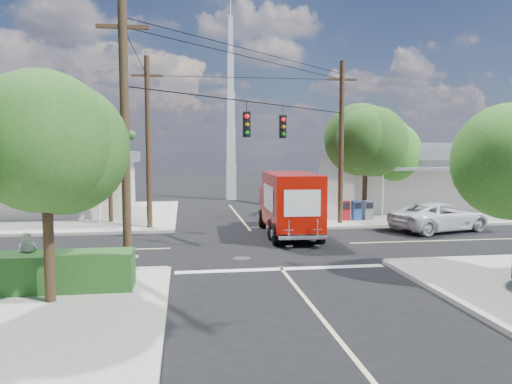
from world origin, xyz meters
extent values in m
plane|color=black|center=(0.00, 0.00, 0.00)|extent=(120.00, 120.00, 0.00)
cube|color=gray|center=(11.00, 11.00, 0.07)|extent=(14.00, 14.00, 0.14)
cube|color=#AFAA9B|center=(4.00, 11.00, 0.07)|extent=(0.25, 14.00, 0.14)
cube|color=#AFAA9B|center=(11.00, 4.00, 0.07)|extent=(14.00, 0.25, 0.14)
cube|color=gray|center=(-11.00, 11.00, 0.07)|extent=(14.00, 14.00, 0.14)
cube|color=#AFAA9B|center=(-4.00, 11.00, 0.07)|extent=(0.25, 14.00, 0.14)
cube|color=#AFAA9B|center=(-11.00, 4.00, 0.07)|extent=(14.00, 0.25, 0.14)
cube|color=#AFAA9B|center=(4.00, -11.00, 0.07)|extent=(0.25, 14.00, 0.14)
cube|color=#AFAA9B|center=(-4.00, -11.00, 0.07)|extent=(0.25, 14.00, 0.14)
cube|color=beige|center=(0.00, 10.00, 0.01)|extent=(0.12, 12.00, 0.01)
cube|color=beige|center=(0.00, -10.00, 0.01)|extent=(0.12, 12.00, 0.01)
cube|color=beige|center=(10.00, 0.00, 0.01)|extent=(12.00, 0.12, 0.01)
cube|color=beige|center=(-10.00, 0.00, 0.01)|extent=(12.00, 0.12, 0.01)
cube|color=silver|center=(0.00, -4.30, 0.01)|extent=(7.50, 0.40, 0.01)
cube|color=silver|center=(12.50, 12.00, 1.84)|extent=(11.00, 8.00, 3.40)
cube|color=slate|center=(12.50, 12.00, 3.89)|extent=(11.80, 8.80, 0.70)
cube|color=slate|center=(12.50, 12.00, 4.39)|extent=(6.05, 4.40, 0.50)
cube|color=slate|center=(12.50, 7.10, 3.04)|extent=(9.90, 1.80, 0.15)
cylinder|color=silver|center=(8.10, 6.30, 1.59)|extent=(0.12, 0.12, 2.90)
cube|color=beige|center=(-12.00, 12.50, 1.74)|extent=(10.00, 8.00, 3.20)
cube|color=slate|center=(-12.00, 12.50, 3.69)|extent=(10.80, 8.80, 0.70)
cube|color=slate|center=(-12.00, 12.50, 4.19)|extent=(5.50, 4.40, 0.50)
cube|color=slate|center=(-12.00, 7.60, 2.84)|extent=(9.00, 1.80, 0.15)
cylinder|color=silver|center=(-8.00, 6.80, 1.49)|extent=(0.12, 0.12, 2.70)
cube|color=silver|center=(0.50, 20.00, 1.50)|extent=(0.80, 0.80, 3.00)
cube|color=silver|center=(0.50, 20.00, 4.50)|extent=(0.70, 0.70, 3.00)
cube|color=silver|center=(0.50, 20.00, 7.50)|extent=(0.60, 0.60, 3.00)
cube|color=silver|center=(0.50, 20.00, 10.50)|extent=(0.50, 0.50, 3.00)
cube|color=silver|center=(0.50, 20.00, 13.50)|extent=(0.40, 0.40, 3.00)
cylinder|color=silver|center=(0.50, 20.00, 16.00)|extent=(0.10, 0.10, 2.00)
cylinder|color=#422D1C|center=(-7.00, -7.50, 2.00)|extent=(0.28, 0.28, 3.71)
sphere|color=#24511A|center=(-7.00, -7.50, 4.32)|extent=(3.71, 3.71, 3.71)
sphere|color=#24511A|center=(-7.40, -7.30, 4.55)|extent=(3.02, 3.02, 3.02)
sphere|color=#24511A|center=(-6.65, -7.80, 4.20)|extent=(3.25, 3.25, 3.25)
cylinder|color=#422D1C|center=(7.20, 6.80, 2.19)|extent=(0.28, 0.28, 4.10)
sphere|color=#24511A|center=(7.20, 6.80, 4.75)|extent=(4.10, 4.10, 4.10)
sphere|color=#24511A|center=(6.80, 7.00, 5.00)|extent=(3.33, 3.33, 3.33)
sphere|color=#24511A|center=(7.55, 6.50, 4.62)|extent=(3.58, 3.58, 3.58)
cylinder|color=#422D1C|center=(9.80, 9.00, 1.93)|extent=(0.28, 0.28, 3.58)
sphere|color=#2C691D|center=(9.80, 9.00, 4.17)|extent=(3.58, 3.58, 3.58)
sphere|color=#2C691D|center=(9.40, 9.20, 4.40)|extent=(2.91, 2.91, 2.91)
sphere|color=#2C691D|center=(10.15, 8.70, 4.06)|extent=(3.14, 3.14, 3.14)
sphere|color=#2C691D|center=(6.60, -7.00, 4.24)|extent=(2.81, 2.81, 2.81)
cylinder|color=#422D1C|center=(-7.50, 7.50, 2.64)|extent=(0.24, 0.24, 5.00)
cone|color=#2F6F2A|center=(-6.60, 7.50, 5.24)|extent=(0.50, 2.06, 0.98)
cone|color=#2F6F2A|center=(-6.94, 8.20, 5.24)|extent=(1.92, 1.68, 0.98)
cone|color=#2F6F2A|center=(-7.70, 8.38, 5.24)|extent=(2.12, 0.95, 0.98)
cone|color=#2F6F2A|center=(-8.31, 7.89, 5.24)|extent=(1.34, 2.07, 0.98)
cone|color=#2F6F2A|center=(-8.31, 7.11, 5.24)|extent=(1.34, 2.07, 0.98)
cone|color=#2F6F2A|center=(-7.70, 6.62, 5.24)|extent=(2.12, 0.95, 0.98)
cone|color=#2F6F2A|center=(-6.94, 6.80, 5.24)|extent=(1.92, 1.68, 0.98)
cylinder|color=#422D1C|center=(-9.50, 9.00, 2.44)|extent=(0.24, 0.24, 4.60)
cone|color=#2F6F2A|center=(-8.60, 9.00, 4.84)|extent=(0.50, 2.06, 0.98)
cone|color=#2F6F2A|center=(-8.94, 9.70, 4.84)|extent=(1.92, 1.68, 0.98)
cone|color=#2F6F2A|center=(-9.70, 9.88, 4.84)|extent=(2.12, 0.95, 0.98)
cone|color=#2F6F2A|center=(-10.31, 9.39, 4.84)|extent=(1.34, 2.07, 0.98)
cone|color=#2F6F2A|center=(-10.31, 8.61, 4.84)|extent=(1.34, 2.07, 0.98)
cone|color=#2F6F2A|center=(-9.70, 8.12, 4.84)|extent=(2.12, 0.95, 0.98)
cone|color=#2F6F2A|center=(-8.94, 8.30, 4.84)|extent=(1.92, 1.68, 0.98)
cylinder|color=#473321|center=(-5.20, -5.20, 4.50)|extent=(0.28, 0.28, 9.00)
cube|color=#473321|center=(-5.20, -5.20, 8.00)|extent=(1.60, 0.12, 0.12)
cylinder|color=#473321|center=(5.20, 5.20, 4.50)|extent=(0.28, 0.28, 9.00)
cube|color=#473321|center=(5.20, 5.20, 8.00)|extent=(1.60, 0.12, 0.12)
cylinder|color=#473321|center=(-5.20, 5.20, 4.50)|extent=(0.28, 0.28, 9.00)
cube|color=#473321|center=(-5.20, 5.20, 8.00)|extent=(1.60, 0.12, 0.12)
cylinder|color=black|center=(0.00, 0.00, 6.20)|extent=(10.43, 10.43, 0.04)
cube|color=black|center=(-0.80, -0.80, 5.25)|extent=(0.30, 0.24, 1.05)
sphere|color=red|center=(-0.80, -0.94, 5.58)|extent=(0.20, 0.20, 0.20)
cube|color=black|center=(1.10, 1.10, 5.25)|extent=(0.30, 0.24, 1.05)
sphere|color=red|center=(1.10, 0.96, 5.58)|extent=(0.20, 0.20, 0.20)
cube|color=silver|center=(-7.80, -5.60, 0.49)|extent=(5.94, 0.05, 0.08)
cube|color=silver|center=(-7.80, -5.60, 0.89)|extent=(5.94, 0.05, 0.08)
cube|color=silver|center=(-5.00, -5.60, 0.64)|extent=(0.09, 0.06, 1.00)
cube|color=#1F4919|center=(-8.00, -6.40, 0.69)|extent=(6.20, 1.20, 1.10)
cube|color=#A01217|center=(5.80, 6.20, 0.69)|extent=(0.50, 0.50, 1.10)
cube|color=#224D9E|center=(6.50, 6.20, 0.69)|extent=(0.50, 0.50, 1.10)
cube|color=slate|center=(7.20, 6.20, 0.69)|extent=(0.50, 0.50, 1.10)
cube|color=black|center=(1.71, 2.62, 0.48)|extent=(2.25, 6.93, 0.22)
cube|color=#AA0D03|center=(1.80, 5.30, 1.19)|extent=(2.16, 1.56, 1.94)
cube|color=black|center=(1.82, 5.92, 1.54)|extent=(1.85, 0.28, 0.84)
cube|color=silver|center=(1.82, 6.09, 0.57)|extent=(2.03, 0.17, 0.31)
cube|color=#AA0D03|center=(1.68, 1.83, 1.80)|extent=(2.37, 5.17, 2.55)
cube|color=white|center=(2.80, 1.79, 1.94)|extent=(0.12, 3.17, 1.14)
cube|color=white|center=(0.57, 1.86, 1.94)|extent=(0.12, 3.17, 1.14)
cube|color=white|center=(1.60, -0.74, 1.94)|extent=(1.58, 0.07, 1.14)
cube|color=silver|center=(1.60, -0.86, 0.48)|extent=(2.12, 0.29, 0.16)
cube|color=silver|center=(0.98, -0.95, 0.84)|extent=(0.40, 0.07, 0.88)
cube|color=silver|center=(2.21, -0.99, 0.84)|extent=(0.40, 0.07, 0.88)
cylinder|color=black|center=(0.78, 5.20, 0.48)|extent=(0.31, 0.98, 0.97)
cylinder|color=black|center=(2.80, 5.14, 0.48)|extent=(0.31, 0.98, 0.97)
cylinder|color=black|center=(0.62, 0.10, 0.48)|extent=(0.31, 0.98, 0.97)
cylinder|color=black|center=(2.64, 0.03, 0.48)|extent=(0.31, 0.98, 0.97)
imported|color=silver|center=(9.73, 2.62, 0.74)|extent=(5.82, 3.88, 1.49)
imported|color=beige|center=(-7.98, -6.04, 0.98)|extent=(0.73, 0.67, 1.67)
camera|label=1|loc=(-3.38, -21.35, 4.26)|focal=35.00mm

